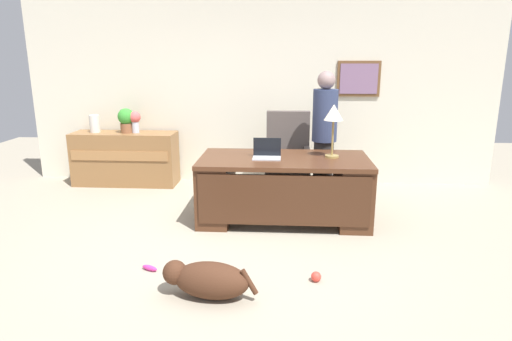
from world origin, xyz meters
name	(u,v)px	position (x,y,z in m)	size (l,w,h in m)	color
ground_plane	(244,250)	(0.00, 0.00, 0.00)	(12.00, 12.00, 0.00)	#9E937F
back_wall	(259,93)	(0.01, 2.60, 1.35)	(7.00, 0.16, 2.70)	beige
desk	(284,187)	(0.40, 0.87, 0.41)	(1.96, 0.99, 0.75)	#4C2B19
credenza	(126,158)	(-2.00, 2.25, 0.40)	(1.54, 0.50, 0.79)	olive
armchair	(288,159)	(0.44, 1.89, 0.51)	(0.60, 0.59, 1.16)	#564C47
person_standing	(324,136)	(0.91, 1.61, 0.89)	(0.32, 0.32, 1.71)	#262323
dog_lying	(207,279)	(-0.21, -0.92, 0.16)	(0.79, 0.38, 0.30)	#472819
laptop	(267,153)	(0.20, 0.87, 0.81)	(0.32, 0.22, 0.22)	#B2B5BA
desk_lamp	(334,116)	(0.95, 0.96, 1.24)	(0.22, 0.22, 0.61)	#9E8447
vase_with_flowers	(135,120)	(-1.81, 2.25, 0.98)	(0.17, 0.17, 0.32)	silver
vase_empty	(95,124)	(-2.43, 2.25, 0.92)	(0.15, 0.15, 0.26)	silver
potted_plant	(126,119)	(-1.94, 2.25, 0.99)	(0.24, 0.24, 0.36)	brown
dog_toy_ball	(316,277)	(0.69, -0.60, 0.04)	(0.09, 0.09, 0.09)	#E53F33
dog_toy_bone	(150,268)	(-0.81, -0.50, 0.03)	(0.16, 0.05, 0.05)	#D8338C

